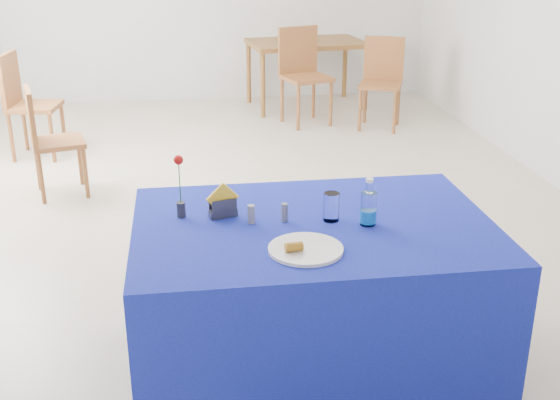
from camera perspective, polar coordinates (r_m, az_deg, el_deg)
The scene contains 15 objects.
floor at distance 5.39m, azimuth -2.46°, elevation -0.25°, with size 7.00×7.00×0.00m, color beige.
plate at distance 2.86m, azimuth 2.10°, elevation -4.02°, with size 0.31×0.31×0.01m, color white.
drinking_glass at distance 3.13m, azimuth 4.19°, elevation -0.56°, with size 0.07×0.07×0.13m, color white.
salt_shaker at distance 3.11m, azimuth -2.35°, elevation -1.16°, with size 0.03×0.03×0.09m, color gray.
pepper_shaker at distance 3.12m, azimuth 0.37°, elevation -1.02°, with size 0.03×0.03×0.09m, color slate.
blue_table at distance 3.30m, azimuth 2.64°, elevation -7.92°, with size 1.60×1.10×0.76m.
water_bottle at distance 3.10m, azimuth 7.19°, elevation -0.76°, with size 0.07×0.07×0.21m.
napkin_holder at distance 3.18m, azimuth -4.67°, elevation -0.53°, with size 0.15×0.08×0.16m.
rose_vase at distance 3.17m, azimuth -8.13°, elevation 0.91°, with size 0.04×0.04×0.29m.
oak_table at distance 8.16m, azimuth 2.16°, elevation 12.25°, with size 1.36×0.97×0.76m.
chair_bg_left at distance 7.49m, azimuth 1.84°, elevation 10.63°, with size 0.56×0.56×1.00m.
chair_bg_right at distance 7.42m, azimuth 8.29°, elevation 9.95°, with size 0.54×0.54×0.92m.
chair_win_a at distance 5.67m, azimuth -18.45°, elevation 5.06°, with size 0.47×0.47×0.86m.
chair_win_b at distance 6.74m, azimuth -20.09°, elevation 7.79°, with size 0.47×0.47×0.94m.
banana_pieces at distance 2.82m, azimuth 1.16°, elevation -3.83°, with size 0.08×0.05×0.04m.
Camera 1 is at (-0.48, -4.98, 2.00)m, focal length 45.00 mm.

